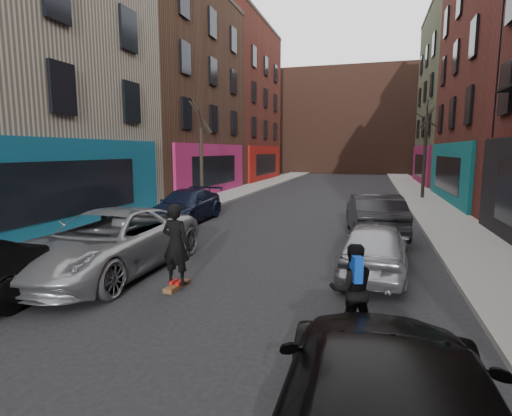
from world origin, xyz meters
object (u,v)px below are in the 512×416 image
Objects in this scene: parked_right_far at (375,248)px; pedestrian at (352,289)px; parked_left_end at (186,206)px; skateboarder at (176,244)px; parked_right_end at (374,215)px; tree_right_far at (425,143)px; tree_left_far at (201,145)px; parked_left_far at (109,242)px; skateboard at (177,286)px.

pedestrian is (-0.39, -3.55, 0.12)m from parked_right_far.
skateboarder is (3.56, -7.82, 0.32)m from parked_left_end.
pedestrian is (7.41, -9.05, 0.10)m from parked_left_end.
parked_right_end is (7.80, -0.83, 0.08)m from parked_left_end.
parked_left_end is 9.54m from parked_right_far.
parked_right_end is at bearing -103.84° from tree_right_far.
parked_left_end is 3.06× the size of pedestrian.
tree_left_far is 1.37× the size of parked_left_end.
skateboarder is at bearing -66.16° from parked_left_end.
parked_left_far is 9.04m from parked_right_end.
skateboarder is (0.00, 0.00, 0.96)m from skateboard.
parked_left_end is at bearing -60.28° from skateboarder.
parked_right_end reaches higher than parked_right_far.
parked_left_far is at bearing -79.68° from parked_left_end.
tree_right_far is at bearing 45.76° from parked_left_end.
tree_right_far is 4.37× the size of pedestrian.
tree_left_far is 1.65× the size of parked_right_far.
pedestrian is (3.85, -1.24, 0.74)m from skateboard.
tree_left_far reaches higher than skateboarder.
tree_right_far is 1.45× the size of parked_right_end.
pedestrian reaches higher than parked_right_end.
parked_right_far is 2.53× the size of pedestrian.
tree_left_far is 8.12× the size of skateboard.
tree_right_far is 1.73× the size of parked_right_far.
tree_right_far reaches higher than tree_left_far.
tree_left_far is 6.20m from parked_left_end.
parked_left_far reaches higher than parked_left_end.
pedestrian is (9.01, -14.40, -2.59)m from tree_left_far.
parked_left_end is (-1.40, 7.21, -0.10)m from parked_left_far.
tree_right_far is at bearing 74.52° from skateboard.
tree_right_far is 20.98m from parked_left_far.
skateboarder is 1.17× the size of pedestrian.
pedestrian is at bearing -16.94° from parked_left_far.
tree_right_far is at bearing 25.82° from tree_left_far.
parked_right_far is 2.17× the size of skateboarder.
tree_right_far reaches higher than skateboard.
tree_left_far is at bearing -41.03° from parked_right_end.
parked_right_end is at bearing -86.08° from parked_right_far.
parked_left_end is at bearing -133.58° from tree_right_far.
parked_left_far is 3.65× the size of pedestrian.
parked_left_far is at bearing 37.21° from parked_right_end.
parked_right_far is 4.84m from skateboarder.
parked_right_far is at bearing -146.14° from skateboarder.
parked_left_end is 2.62× the size of skateboarder.
tree_left_far reaches higher than parked_right_far.
skateboard is (3.56, -7.82, -0.64)m from parked_left_end.
skateboarder reaches higher than parked_left_end.
skateboarder reaches higher than pedestrian.
parked_left_end is 8.61m from skateboard.
parked_right_end is 2.58× the size of skateboarder.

